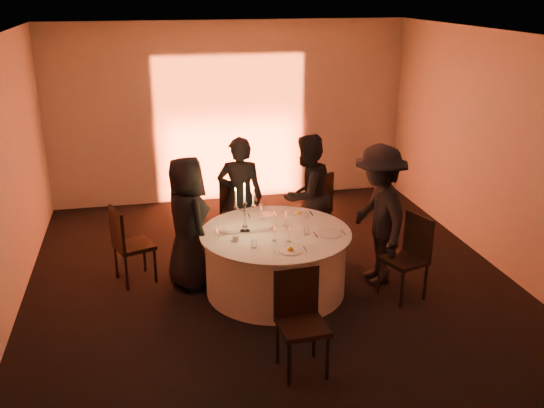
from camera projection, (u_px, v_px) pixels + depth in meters
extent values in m
plane|color=black|center=(275.00, 290.00, 7.43)|extent=(7.00, 7.00, 0.00)
plane|color=white|center=(276.00, 37.00, 6.40)|extent=(7.00, 7.00, 0.00)
plane|color=beige|center=(230.00, 113.00, 10.13)|extent=(7.00, 0.00, 7.00)
plane|color=beige|center=(400.00, 337.00, 3.70)|extent=(7.00, 0.00, 7.00)
plane|color=beige|center=(511.00, 158.00, 7.52)|extent=(0.00, 7.00, 7.00)
cube|color=black|center=(235.00, 200.00, 10.35)|extent=(0.25, 0.12, 0.10)
cylinder|color=black|center=(275.00, 289.00, 7.43)|extent=(0.60, 0.60, 0.03)
cylinder|color=black|center=(276.00, 262.00, 7.30)|extent=(0.20, 0.20, 0.75)
cylinder|color=white|center=(276.00, 262.00, 7.30)|extent=(1.68, 1.68, 0.75)
cylinder|color=white|center=(276.00, 233.00, 7.17)|extent=(1.80, 1.80, 0.02)
cube|color=black|center=(134.00, 246.00, 7.51)|extent=(0.56, 0.56, 0.05)
cube|color=black|center=(117.00, 229.00, 7.32)|extent=(0.19, 0.42, 0.50)
cylinder|color=black|center=(155.00, 265.00, 7.54)|extent=(0.04, 0.04, 0.46)
cylinder|color=black|center=(144.00, 255.00, 7.83)|extent=(0.04, 0.04, 0.46)
cylinder|color=black|center=(127.00, 273.00, 7.35)|extent=(0.04, 0.04, 0.46)
cylinder|color=black|center=(116.00, 262.00, 7.64)|extent=(0.04, 0.04, 0.46)
cube|color=black|center=(234.00, 209.00, 8.82)|extent=(0.46, 0.46, 0.05)
cube|color=black|center=(234.00, 197.00, 8.56)|extent=(0.41, 0.10, 0.47)
cylinder|color=black|center=(246.00, 219.00, 9.07)|extent=(0.04, 0.04, 0.44)
cylinder|color=black|center=(222.00, 220.00, 9.05)|extent=(0.04, 0.04, 0.44)
cylinder|color=black|center=(247.00, 228.00, 8.74)|extent=(0.04, 0.04, 0.44)
cylinder|color=black|center=(222.00, 228.00, 8.72)|extent=(0.04, 0.04, 0.44)
cube|color=black|center=(310.00, 209.00, 8.63)|extent=(0.64, 0.64, 0.05)
cube|color=black|center=(321.00, 194.00, 8.39)|extent=(0.42, 0.27, 0.53)
cylinder|color=black|center=(309.00, 219.00, 8.98)|extent=(0.04, 0.04, 0.50)
cylinder|color=black|center=(290.00, 226.00, 8.73)|extent=(0.04, 0.04, 0.50)
cylinder|color=black|center=(329.00, 226.00, 8.71)|extent=(0.04, 0.04, 0.50)
cylinder|color=black|center=(310.00, 234.00, 8.45)|extent=(0.04, 0.04, 0.50)
cube|color=black|center=(404.00, 260.00, 7.10)|extent=(0.56, 0.56, 0.05)
cube|color=black|center=(418.00, 235.00, 7.10)|extent=(0.18, 0.43, 0.50)
cylinder|color=black|center=(380.00, 277.00, 7.24)|extent=(0.04, 0.04, 0.47)
cylinder|color=black|center=(401.00, 289.00, 6.94)|extent=(0.04, 0.04, 0.47)
cylinder|color=black|center=(403.00, 269.00, 7.43)|extent=(0.04, 0.04, 0.47)
cylinder|color=black|center=(425.00, 282.00, 7.12)|extent=(0.04, 0.04, 0.47)
cube|color=black|center=(303.00, 327.00, 5.72)|extent=(0.47, 0.47, 0.05)
cube|color=black|center=(296.00, 291.00, 5.80)|extent=(0.44, 0.07, 0.51)
cylinder|color=black|center=(289.00, 364.00, 5.58)|extent=(0.04, 0.04, 0.47)
cylinder|color=black|center=(328.00, 357.00, 5.68)|extent=(0.04, 0.04, 0.47)
cylinder|color=black|center=(277.00, 342.00, 5.92)|extent=(0.04, 0.04, 0.47)
cylinder|color=black|center=(314.00, 336.00, 6.02)|extent=(0.04, 0.04, 0.47)
imported|color=black|center=(188.00, 223.00, 7.29)|extent=(0.77, 0.94, 1.64)
imported|color=black|center=(240.00, 198.00, 8.10)|extent=(0.68, 0.52, 1.68)
imported|color=black|center=(307.00, 195.00, 8.21)|extent=(1.03, 0.97, 1.67)
imported|color=black|center=(378.00, 215.00, 7.37)|extent=(0.67, 1.15, 1.76)
cylinder|color=white|center=(231.00, 230.00, 7.21)|extent=(0.29, 0.29, 0.01)
cube|color=silver|center=(217.00, 231.00, 7.18)|extent=(0.01, 0.17, 0.01)
cube|color=silver|center=(245.00, 229.00, 7.25)|extent=(0.02, 0.17, 0.01)
cylinder|color=white|center=(262.00, 215.00, 7.67)|extent=(0.26, 0.26, 0.01)
cube|color=silver|center=(249.00, 216.00, 7.64)|extent=(0.02, 0.17, 0.01)
cube|color=silver|center=(275.00, 214.00, 7.71)|extent=(0.02, 0.17, 0.01)
cylinder|color=white|center=(298.00, 214.00, 7.69)|extent=(0.28, 0.28, 0.01)
cube|color=silver|center=(285.00, 216.00, 7.65)|extent=(0.02, 0.17, 0.01)
cube|color=silver|center=(311.00, 214.00, 7.72)|extent=(0.01, 0.17, 0.01)
sphere|color=gold|center=(299.00, 211.00, 7.67)|extent=(0.07, 0.07, 0.07)
cylinder|color=white|center=(329.00, 233.00, 7.11)|extent=(0.30, 0.30, 0.01)
cube|color=silver|center=(316.00, 235.00, 7.07)|extent=(0.02, 0.17, 0.01)
cube|color=silver|center=(343.00, 232.00, 7.14)|extent=(0.01, 0.17, 0.01)
cylinder|color=white|center=(290.00, 251.00, 6.64)|extent=(0.25, 0.25, 0.01)
cube|color=silver|center=(275.00, 252.00, 6.61)|extent=(0.02, 0.17, 0.01)
cube|color=silver|center=(305.00, 250.00, 6.67)|extent=(0.02, 0.17, 0.01)
sphere|color=gold|center=(290.00, 247.00, 6.63)|extent=(0.07, 0.07, 0.07)
cylinder|color=white|center=(236.00, 240.00, 6.92)|extent=(0.11, 0.11, 0.01)
cylinder|color=white|center=(236.00, 238.00, 6.91)|extent=(0.07, 0.07, 0.06)
cylinder|color=silver|center=(245.00, 231.00, 7.15)|extent=(0.12, 0.12, 0.02)
sphere|color=silver|center=(245.00, 227.00, 7.13)|extent=(0.07, 0.07, 0.07)
cylinder|color=silver|center=(245.00, 217.00, 7.09)|extent=(0.02, 0.02, 0.32)
cylinder|color=silver|center=(245.00, 203.00, 7.03)|extent=(0.05, 0.05, 0.03)
cylinder|color=white|center=(244.00, 194.00, 6.99)|extent=(0.02, 0.02, 0.21)
cone|color=#FFA22D|center=(244.00, 184.00, 6.95)|extent=(0.02, 0.02, 0.03)
cylinder|color=silver|center=(240.00, 210.00, 7.05)|extent=(0.12, 0.02, 0.08)
cylinder|color=silver|center=(236.00, 208.00, 7.03)|extent=(0.05, 0.05, 0.03)
cylinder|color=white|center=(236.00, 199.00, 6.99)|extent=(0.02, 0.02, 0.21)
cone|color=#FFA22D|center=(235.00, 188.00, 6.95)|extent=(0.02, 0.02, 0.03)
cylinder|color=silver|center=(249.00, 209.00, 7.07)|extent=(0.12, 0.02, 0.08)
cylinder|color=silver|center=(254.00, 206.00, 7.07)|extent=(0.05, 0.05, 0.03)
cylinder|color=white|center=(253.00, 197.00, 7.03)|extent=(0.02, 0.02, 0.21)
cone|color=#FFA22D|center=(253.00, 187.00, 6.99)|extent=(0.02, 0.02, 0.03)
cylinder|color=silver|center=(272.00, 228.00, 7.27)|extent=(0.06, 0.06, 0.01)
cylinder|color=silver|center=(272.00, 224.00, 7.25)|extent=(0.01, 0.01, 0.10)
cone|color=silver|center=(272.00, 217.00, 7.22)|extent=(0.07, 0.07, 0.09)
cylinder|color=silver|center=(289.00, 241.00, 6.90)|extent=(0.06, 0.06, 0.01)
cylinder|color=silver|center=(289.00, 237.00, 6.88)|extent=(0.01, 0.01, 0.10)
cone|color=silver|center=(289.00, 230.00, 6.85)|extent=(0.07, 0.07, 0.09)
cylinder|color=silver|center=(261.00, 219.00, 7.56)|extent=(0.06, 0.06, 0.01)
cylinder|color=silver|center=(261.00, 215.00, 7.54)|extent=(0.01, 0.01, 0.10)
cone|color=silver|center=(261.00, 208.00, 7.51)|extent=(0.07, 0.07, 0.09)
cylinder|color=silver|center=(285.00, 225.00, 7.35)|extent=(0.06, 0.06, 0.01)
cylinder|color=silver|center=(285.00, 221.00, 7.33)|extent=(0.01, 0.01, 0.10)
cone|color=silver|center=(285.00, 214.00, 7.30)|extent=(0.07, 0.07, 0.09)
cylinder|color=silver|center=(274.00, 241.00, 6.91)|extent=(0.06, 0.06, 0.01)
cylinder|color=silver|center=(274.00, 237.00, 6.89)|extent=(0.01, 0.01, 0.10)
cone|color=silver|center=(274.00, 229.00, 6.86)|extent=(0.07, 0.07, 0.09)
cylinder|color=silver|center=(306.00, 231.00, 7.08)|extent=(0.07, 0.07, 0.09)
cylinder|color=silver|center=(254.00, 244.00, 6.72)|extent=(0.07, 0.07, 0.09)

